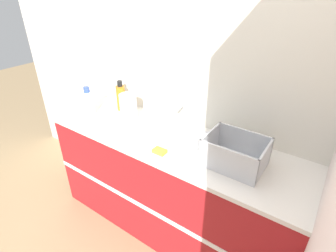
% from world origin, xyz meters
% --- Properties ---
extents(ground_plane, '(12.00, 12.00, 0.00)m').
position_xyz_m(ground_plane, '(0.00, 0.00, 0.00)').
color(ground_plane, tan).
extents(wall_back, '(4.40, 0.06, 2.60)m').
position_xyz_m(wall_back, '(0.00, 0.62, 1.30)').
color(wall_back, beige).
rests_on(wall_back, ground_plane).
extents(counter_cabinet, '(2.03, 0.61, 0.91)m').
position_xyz_m(counter_cabinet, '(0.00, 0.29, 0.45)').
color(counter_cabinet, maroon).
rests_on(counter_cabinet, ground_plane).
extents(sink, '(0.48, 0.36, 0.23)m').
position_xyz_m(sink, '(-0.00, 0.33, 0.92)').
color(sink, silver).
rests_on(sink, counter_cabinet).
extents(paper_towel_roll, '(0.14, 0.14, 0.24)m').
position_xyz_m(paper_towel_roll, '(-0.43, 0.32, 1.03)').
color(paper_towel_roll, '#4C4C51').
rests_on(paper_towel_roll, counter_cabinet).
extents(dish_rack, '(0.36, 0.28, 0.19)m').
position_xyz_m(dish_rack, '(0.50, 0.27, 0.98)').
color(dish_rack, '#B7BABF').
rests_on(dish_rack, counter_cabinet).
extents(bottle_clear, '(0.09, 0.09, 0.25)m').
position_xyz_m(bottle_clear, '(-0.79, 0.22, 1.02)').
color(bottle_clear, silver).
rests_on(bottle_clear, counter_cabinet).
extents(bottle_amber, '(0.08, 0.08, 0.27)m').
position_xyz_m(bottle_amber, '(-0.64, 0.46, 1.03)').
color(bottle_amber, '#B26B19').
rests_on(bottle_amber, counter_cabinet).
extents(sponge, '(0.09, 0.06, 0.02)m').
position_xyz_m(sponge, '(0.04, 0.10, 0.92)').
color(sponge, yellow).
rests_on(sponge, counter_cabinet).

